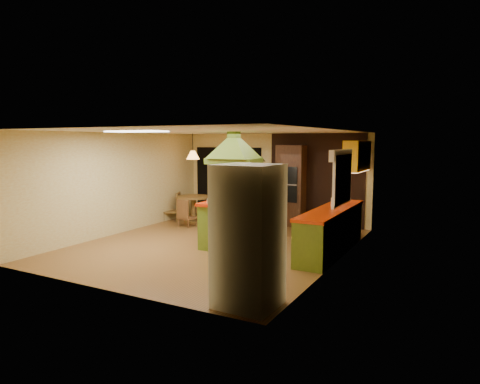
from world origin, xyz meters
The scene contains 21 objects.
ground centered at (0.00, 0.00, 0.00)m, with size 6.50×6.50×0.00m, color brown.
room_walls centered at (0.00, 0.00, 1.25)m, with size 5.50×6.50×6.50m.
ceiling_plane centered at (0.00, 0.00, 2.50)m, with size 6.50×6.50×0.00m, color silver.
brick_panel centered at (1.25, 3.23, 1.25)m, with size 2.64×0.03×2.50m, color #381E14.
nook_opening centered at (-1.50, 3.23, 1.05)m, with size 2.20×0.03×2.10m, color black.
right_counter centered at (2.45, 0.60, 0.46)m, with size 0.62×3.05×0.92m.
upper_cabinets centered at (2.57, 2.20, 1.95)m, with size 0.34×1.40×0.70m, color yellow.
window_right centered at (2.70, 0.40, 1.77)m, with size 0.12×1.35×1.06m.
fluor_panel centered at (-1.10, -1.20, 2.48)m, with size 1.20×0.60×0.03m, color white.
kitchen_island centered at (0.26, 0.42, 0.51)m, with size 0.87×2.03×1.01m.
range_hood centered at (0.26, 0.42, 2.25)m, with size 1.13×0.84×0.80m.
man centered at (0.21, 1.78, 0.97)m, with size 0.71×0.46×1.94m, color #454C28.
refrigerator centered at (2.25, -2.76, 0.99)m, with size 0.82×0.77×1.98m, color white.
wall_oven centered at (0.64, 2.95, 1.09)m, with size 0.75×0.64×2.18m.
dining_table centered at (-1.97, 2.06, 0.52)m, with size 0.98×0.98×0.74m.
chair_left centered at (-2.67, 1.96, 0.41)m, with size 0.45×0.45×0.81m, color brown, non-canonical shape.
chair_near centered at (-1.72, 1.41, 0.37)m, with size 0.41×0.41×0.75m, color brown, non-canonical shape.
pendant_lamp centered at (-1.97, 2.06, 1.90)m, with size 0.37×0.37×0.24m, color #FF9E3F.
canister_large centered at (2.40, 1.71, 1.03)m, with size 0.15×0.15×0.22m, color beige.
canister_medium centered at (2.40, 1.17, 1.02)m, with size 0.14×0.14×0.20m, color #FAF2C9.
canister_small centered at (2.40, 0.94, 1.01)m, with size 0.13×0.13×0.18m, color #F2E5C2.
Camera 1 is at (4.88, -7.90, 2.30)m, focal length 32.00 mm.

